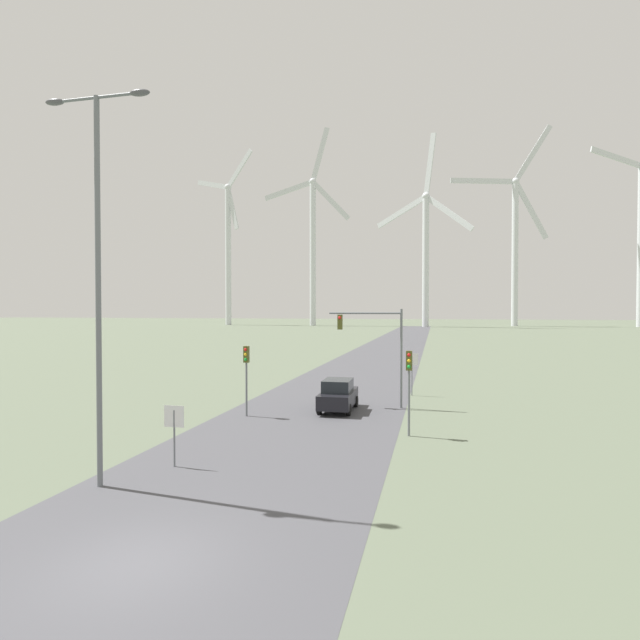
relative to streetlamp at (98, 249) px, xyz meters
The scene contains 13 objects.
ground_plane 9.79m from the streetlamp, 45.07° to the right, with size 600.00×600.00×0.00m, color #5B6651.
road_surface 44.74m from the streetlamp, 84.61° to the left, with size 10.00×240.00×0.01m.
streetlamp is the anchor object (origin of this frame).
stop_sign_near 6.84m from the streetlamp, 61.01° to the left, with size 0.81×0.07×2.29m.
stop_sign_far 22.81m from the streetlamp, 65.18° to the left, with size 0.81×0.07×2.88m.
traffic_light_post_near_left 12.39m from the streetlamp, 86.43° to the left, with size 0.28×0.33×3.85m.
traffic_light_post_near_right 14.04m from the streetlamp, 42.93° to the left, with size 0.28×0.33×3.95m.
traffic_light_mast_overhead 17.48m from the streetlamp, 64.70° to the left, with size 4.42×0.35×5.89m.
car_approaching 16.42m from the streetlamp, 69.04° to the left, with size 1.89×4.14×1.83m.
wind_turbine_far_left 177.28m from the streetlamp, 112.13° to the left, with size 27.02×10.86×64.86m.
wind_turbine_left 167.96m from the streetlamp, 101.48° to the left, with size 33.36×4.50×71.56m.
wind_turbine_center 158.58m from the streetlamp, 87.29° to the left, with size 32.50×17.36×64.43m.
wind_turbine_right 178.31m from the streetlamp, 77.61° to the left, with size 34.75×7.40×70.64m.
Camera 1 is at (6.67, -10.16, 5.86)m, focal length 28.00 mm.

